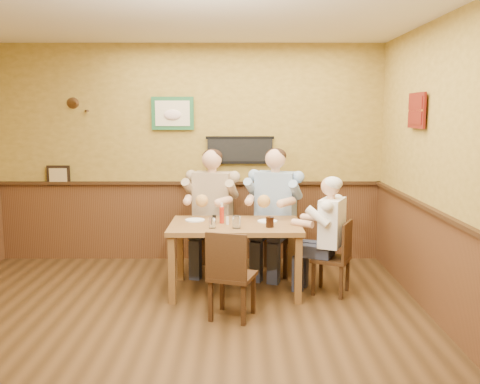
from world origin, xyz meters
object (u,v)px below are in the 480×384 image
object	(u,v)px
water_glass_mid	(237,222)
salt_shaker	(227,221)
water_glass_left	(212,223)
pepper_shaker	(214,219)
chair_near_side	(232,274)
chair_back_left	(213,233)
hot_sauce_bottle	(222,214)
diner_tan_shirt	(213,217)
diner_blue_polo	(276,218)
cola_tumbler	(270,222)
chair_right_end	(331,257)
chair_back_right	(275,234)
dining_table	(235,232)
diner_white_elder	(332,242)

from	to	relation	value
water_glass_mid	salt_shaker	world-z (taller)	water_glass_mid
water_glass_mid	water_glass_left	bearing A→B (deg)	178.63
pepper_shaker	chair_near_side	bearing A→B (deg)	-74.82
chair_back_left	hot_sauce_bottle	size ratio (longest dim) A/B	4.71
diner_tan_shirt	pepper_shaker	bearing A→B (deg)	-73.22
diner_blue_polo	water_glass_left	bearing A→B (deg)	-107.76
water_glass_left	cola_tumbler	xyz separation A→B (m)	(0.60, 0.04, 0.00)
pepper_shaker	diner_blue_polo	bearing A→B (deg)	44.55
diner_tan_shirt	water_glass_left	world-z (taller)	diner_tan_shirt
chair_near_side	water_glass_mid	size ratio (longest dim) A/B	6.59
chair_near_side	diner_tan_shirt	size ratio (longest dim) A/B	0.64
chair_right_end	diner_blue_polo	xyz separation A→B (m)	(-0.55, 0.75, 0.28)
chair_near_side	diner_tan_shirt	bearing A→B (deg)	-62.73
chair_back_left	chair_right_end	xyz separation A→B (m)	(1.31, -0.87, -0.07)
chair_back_right	pepper_shaker	size ratio (longest dim) A/B	9.97
water_glass_mid	dining_table	bearing A→B (deg)	93.54
chair_back_left	chair_back_right	distance (m)	0.77
water_glass_left	salt_shaker	xyz separation A→B (m)	(0.15, 0.18, -0.01)
chair_right_end	hot_sauce_bottle	bearing A→B (deg)	-70.33
diner_blue_polo	diner_white_elder	bearing A→B (deg)	-33.31
cola_tumbler	hot_sauce_bottle	distance (m)	0.55
diner_white_elder	water_glass_left	world-z (taller)	diner_white_elder
chair_near_side	cola_tumbler	bearing A→B (deg)	-105.66
chair_back_left	water_glass_left	bearing A→B (deg)	-74.64
diner_white_elder	water_glass_mid	distance (m)	1.05
diner_white_elder	water_glass_left	xyz separation A→B (m)	(-1.26, -0.16, 0.24)
dining_table	diner_tan_shirt	world-z (taller)	diner_tan_shirt
diner_white_elder	dining_table	bearing A→B (deg)	-69.73
chair_near_side	dining_table	bearing A→B (deg)	-73.86
diner_tan_shirt	cola_tumbler	bearing A→B (deg)	-43.98
diner_tan_shirt	diner_white_elder	bearing A→B (deg)	-20.73
diner_white_elder	cola_tumbler	xyz separation A→B (m)	(-0.67, -0.11, 0.24)
chair_back_left	chair_near_side	xyz separation A→B (m)	(0.26, -1.56, -0.04)
chair_right_end	water_glass_mid	xyz separation A→B (m)	(-1.01, -0.16, 0.42)
water_glass_left	water_glass_mid	xyz separation A→B (m)	(0.25, -0.01, 0.01)
chair_back_right	chair_back_left	bearing A→B (deg)	-168.31
diner_white_elder	cola_tumbler	bearing A→B (deg)	-56.11
water_glass_mid	chair_back_right	bearing A→B (deg)	63.06
water_glass_left	diner_tan_shirt	bearing A→B (deg)	92.53
chair_back_left	salt_shaker	bearing A→B (deg)	-63.97
hot_sauce_bottle	chair_back_left	bearing A→B (deg)	99.94
chair_near_side	cola_tumbler	xyz separation A→B (m)	(0.38, 0.58, 0.38)
salt_shaker	pepper_shaker	distance (m)	0.15
chair_back_left	water_glass_mid	size ratio (longest dim) A/B	7.24
water_glass_left	chair_near_side	bearing A→B (deg)	-68.24
water_glass_left	diner_white_elder	bearing A→B (deg)	7.00
diner_blue_polo	water_glass_left	world-z (taller)	diner_blue_polo
dining_table	chair_right_end	xyz separation A→B (m)	(1.03, -0.07, -0.26)
diner_tan_shirt	pepper_shaker	world-z (taller)	diner_tan_shirt
dining_table	chair_back_right	xyz separation A→B (m)	(0.48, 0.68, -0.18)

